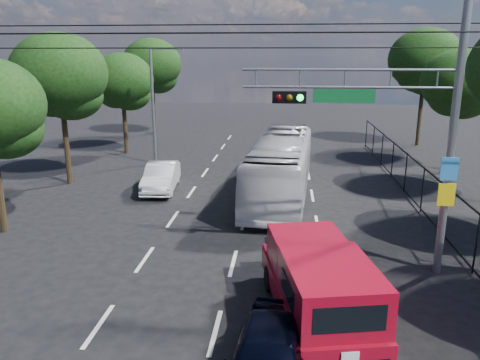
# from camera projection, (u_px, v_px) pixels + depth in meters

# --- Properties ---
(lane_markings) EXTENTS (6.12, 38.00, 0.01)m
(lane_markings) POSITION_uv_depth(u_px,v_px,m) (248.00, 206.00, 21.23)
(lane_markings) COLOR beige
(lane_markings) RESTS_ON ground
(signal_mast) EXTENTS (6.43, 0.39, 9.50)m
(signal_mast) POSITION_uv_depth(u_px,v_px,m) (413.00, 105.00, 13.59)
(signal_mast) COLOR slate
(signal_mast) RESTS_ON ground
(streetlight_left) EXTENTS (2.09, 0.22, 7.08)m
(streetlight_left) POSITION_uv_depth(u_px,v_px,m) (155.00, 101.00, 28.48)
(streetlight_left) COLOR slate
(streetlight_left) RESTS_ON ground
(utility_wires) EXTENTS (22.00, 5.04, 0.74)m
(utility_wires) POSITION_uv_depth(u_px,v_px,m) (235.00, 36.00, 14.38)
(utility_wires) COLOR black
(utility_wires) RESTS_ON ground
(fence_right) EXTENTS (0.06, 34.03, 2.00)m
(fence_right) POSITION_uv_depth(u_px,v_px,m) (435.00, 202.00, 18.49)
(fence_right) COLOR black
(fence_right) RESTS_ON ground
(tree_right_d) EXTENTS (4.32, 4.32, 7.02)m
(tree_right_d) POSITION_uv_depth(u_px,v_px,m) (459.00, 87.00, 26.60)
(tree_right_d) COLOR black
(tree_right_d) RESTS_ON ground
(tree_right_e) EXTENTS (5.28, 5.28, 8.58)m
(tree_right_e) POSITION_uv_depth(u_px,v_px,m) (425.00, 65.00, 33.98)
(tree_right_e) COLOR black
(tree_right_e) RESTS_ON ground
(tree_left_c) EXTENTS (4.80, 4.80, 7.80)m
(tree_left_c) POSITION_uv_depth(u_px,v_px,m) (61.00, 81.00, 23.65)
(tree_left_c) COLOR black
(tree_left_c) RESTS_ON ground
(tree_left_d) EXTENTS (4.20, 4.20, 6.83)m
(tree_left_d) POSITION_uv_depth(u_px,v_px,m) (123.00, 84.00, 31.47)
(tree_left_d) COLOR black
(tree_left_d) RESTS_ON ground
(tree_left_e) EXTENTS (4.92, 4.92, 7.99)m
(tree_left_e) POSITION_uv_depth(u_px,v_px,m) (152.00, 68.00, 38.97)
(tree_left_e) COLOR black
(tree_left_e) RESTS_ON ground
(red_pickup) EXTENTS (3.03, 5.82, 2.07)m
(red_pickup) POSITION_uv_depth(u_px,v_px,m) (317.00, 282.00, 11.82)
(red_pickup) COLOR black
(red_pickup) RESTS_ON ground
(white_bus) EXTENTS (3.29, 10.71, 2.94)m
(white_bus) POSITION_uv_depth(u_px,v_px,m) (281.00, 167.00, 22.32)
(white_bus) COLOR silver
(white_bus) RESTS_ON ground
(white_van) EXTENTS (1.86, 4.30, 1.38)m
(white_van) POSITION_uv_depth(u_px,v_px,m) (161.00, 177.00, 23.62)
(white_van) COLOR silver
(white_van) RESTS_ON ground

